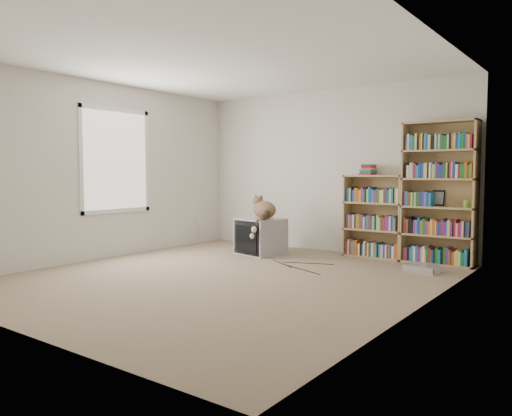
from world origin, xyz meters
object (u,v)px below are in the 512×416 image
Objects in this scene: bookcase_tall at (439,197)px; dvd_player at (423,268)px; cat at (263,212)px; bookcase_short at (375,220)px; crt_tv at (261,236)px.

dvd_player is (0.02, -0.69, -0.86)m from bookcase_tall.
bookcase_tall is at bearing 99.34° from dvd_player.
cat is 0.63× the size of bookcase_short.
cat is at bearing 2.80° from crt_tv.
bookcase_short is at bearing 58.81° from cat.
cat is at bearing -170.52° from dvd_player.
bookcase_short is 3.06× the size of dvd_player.
crt_tv is 1.69m from bookcase_short.
bookcase_tall is 4.89× the size of dvd_player.
bookcase_short is at bearing 39.34° from crt_tv.
bookcase_tall is at bearing -0.02° from bookcase_short.
crt_tv is 0.96× the size of cat.
cat reaches higher than crt_tv.
dvd_player is at bearing -88.36° from bookcase_tall.
bookcase_short is (-0.90, 0.00, -0.36)m from bookcase_tall.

